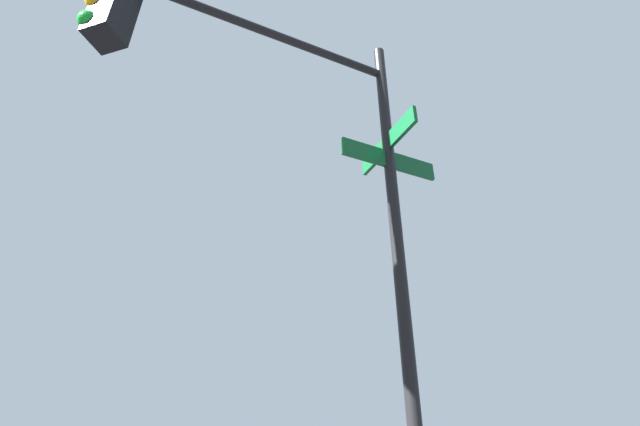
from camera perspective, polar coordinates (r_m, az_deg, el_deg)
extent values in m
cylinder|color=black|center=(4.17, 9.93, -5.20)|extent=(0.12, 0.12, 5.42)
cylinder|color=black|center=(5.14, -6.77, 21.91)|extent=(2.14, 1.97, 0.09)
cube|color=black|center=(4.76, -24.73, 22.51)|extent=(0.28, 0.28, 0.80)
sphere|color=orange|center=(4.78, -26.63, 22.82)|extent=(0.18, 0.18, 0.18)
sphere|color=green|center=(4.60, -27.38, 20.87)|extent=(0.18, 0.18, 0.18)
cube|color=#0F5128|center=(4.72, 8.80, 6.74)|extent=(0.84, 0.77, 0.20)
cube|color=#0F5128|center=(4.85, 8.60, 8.82)|extent=(0.71, 0.76, 0.20)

